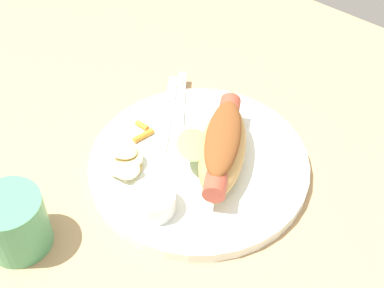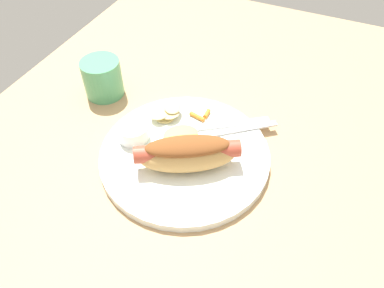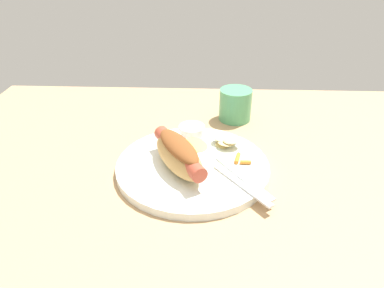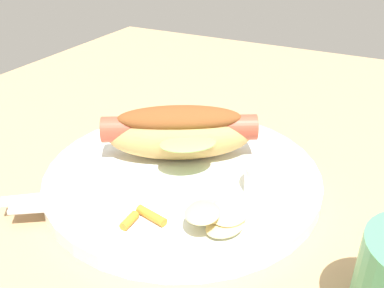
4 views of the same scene
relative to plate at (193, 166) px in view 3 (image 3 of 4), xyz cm
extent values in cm
cube|color=tan|center=(2.35, -1.73, -1.70)|extent=(120.00, 90.00, 1.80)
cylinder|color=white|center=(0.00, 0.00, 0.00)|extent=(29.92, 29.92, 1.60)
ellipsoid|color=tan|center=(-2.55, -1.43, 3.42)|extent=(13.22, 17.12, 5.24)
cylinder|color=#B24733|center=(-2.55, -1.43, 4.34)|extent=(11.04, 16.57, 2.92)
ellipsoid|color=brown|center=(-2.55, -1.43, 5.65)|extent=(10.71, 14.26, 2.37)
ellipsoid|color=#7FC65B|center=(0.33, 0.83, 4.47)|extent=(7.22, 7.45, 0.97)
cylinder|color=white|center=(-0.60, 9.87, 2.29)|extent=(5.60, 5.60, 2.99)
cube|color=silver|center=(8.05, -5.73, 1.00)|extent=(7.94, 9.84, 0.40)
cube|color=silver|center=(12.16, -11.82, 1.00)|extent=(2.19, 2.72, 0.40)
cube|color=silver|center=(12.52, -11.55, 1.00)|extent=(2.19, 2.72, 0.40)
cube|color=silver|center=(12.88, -11.28, 1.00)|extent=(2.19, 2.72, 0.40)
cube|color=silver|center=(9.48, -4.63, 0.98)|extent=(9.94, 13.99, 0.36)
ellipsoid|color=#DAC17F|center=(6.02, 7.00, 1.05)|extent=(3.43, 3.89, 0.50)
ellipsoid|color=#DAC17F|center=(7.35, 8.17, 1.44)|extent=(4.61, 4.32, 0.94)
ellipsoid|color=#DAC17F|center=(6.71, 6.25, 1.95)|extent=(4.79, 4.94, 0.91)
ellipsoid|color=#DAC17F|center=(5.93, 7.93, 1.98)|extent=(4.60, 4.02, 1.07)
ellipsoid|color=#DAC17F|center=(8.00, 6.24, 2.66)|extent=(4.80, 4.39, 1.01)
cylinder|color=orange|center=(8.83, 1.47, 1.22)|extent=(1.54, 3.34, 0.84)
cylinder|color=orange|center=(10.33, 0.07, 1.21)|extent=(2.07, 0.86, 0.82)
cylinder|color=#4C9E6B|center=(9.64, 23.03, 3.12)|extent=(7.94, 7.94, 7.83)
camera|label=1|loc=(-31.15, 40.12, 57.55)|focal=52.60mm
camera|label=2|loc=(-38.12, -18.47, 48.81)|focal=34.08mm
camera|label=3|loc=(2.31, -58.44, 39.48)|focal=33.44mm
camera|label=4|loc=(34.61, 18.84, 25.72)|focal=39.67mm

